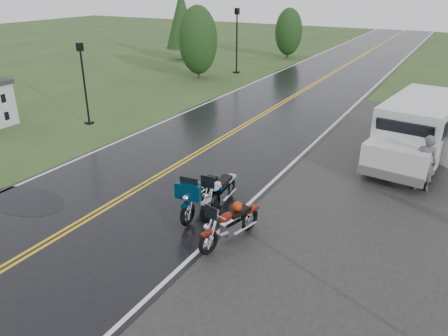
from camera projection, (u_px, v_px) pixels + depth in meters
name	position (u px, v px, depth m)	size (l,w,h in m)	color
ground	(118.00, 201.00, 14.09)	(120.00, 120.00, 0.00)	#2D471E
road	(253.00, 121.00, 22.10)	(8.00, 100.00, 0.04)	black
motorcycle_red	(208.00, 234.00, 11.03)	(0.82, 2.25, 1.33)	#62130B
motorcycle_teal	(187.00, 204.00, 12.34)	(0.90, 2.46, 1.46)	#05263C
motorcycle_silver	(206.00, 202.00, 12.54)	(0.85, 2.34, 1.39)	#9EA1A5
van_white	(374.00, 141.00, 15.68)	(2.38, 6.35, 2.50)	silver
person_at_van	(425.00, 164.00, 14.42)	(0.71, 0.47, 1.95)	#4F4F54
lamp_post_near_left	(84.00, 84.00, 20.92)	(0.34, 0.34, 3.96)	black
lamp_post_far_left	(237.00, 41.00, 32.71)	(0.41, 0.41, 4.77)	black
tree_left_mid	(198.00, 48.00, 31.01)	(2.76, 2.76, 4.31)	#1E3D19
tree_left_far	(288.00, 37.00, 39.32)	(2.43, 2.43, 3.74)	#1E3D19
pine_left_far	(182.00, 25.00, 37.93)	(2.83, 2.83, 5.89)	#1E3D19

